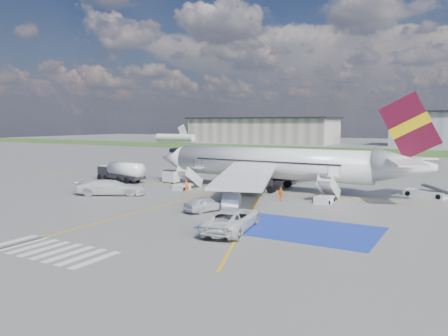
{
  "coord_description": "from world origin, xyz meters",
  "views": [
    {
      "loc": [
        22.7,
        -37.04,
        8.65
      ],
      "look_at": [
        -1.51,
        5.01,
        3.5
      ],
      "focal_mm": 35.0,
      "sensor_mm": 36.0,
      "label": 1
    }
  ],
  "objects": [
    {
      "name": "airstairs_aft",
      "position": [
        9.0,
        8.7,
        0.62
      ],
      "size": [
        1.9,
        5.2,
        3.6
      ],
      "color": "silver",
      "rests_on": "ground"
    },
    {
      "name": "fuel_tanker",
      "position": [
        -21.63,
        10.02,
        1.19
      ],
      "size": [
        8.49,
        3.32,
        2.82
      ],
      "rotation": [
        0.0,
        0.0,
        -0.13
      ],
      "color": "black",
      "rests_on": "ground"
    },
    {
      "name": "crew_nose",
      "position": [
        -14.39,
        13.78,
        0.85
      ],
      "size": [
        1.02,
        1.05,
        1.7
      ],
      "primitive_type": "imported",
      "rotation": [
        0.0,
        0.0,
        -0.9
      ],
      "color": "orange",
      "rests_on": "ground"
    },
    {
      "name": "van_white_b",
      "position": [
        -14.48,
        0.63,
        1.2
      ],
      "size": [
        6.56,
        5.04,
        2.39
      ],
      "primitive_type": "imported",
      "rotation": [
        0.0,
        0.0,
        2.05
      ],
      "color": "silver",
      "rests_on": "ground"
    },
    {
      "name": "gpu_cart",
      "position": [
        -14.56,
        12.52,
        0.82
      ],
      "size": [
        2.3,
        1.6,
        1.82
      ],
      "rotation": [
        0.0,
        0.0,
        -0.09
      ],
      "color": "silver",
      "rests_on": "ground"
    },
    {
      "name": "van_white_a",
      "position": [
        6.13,
        -6.86,
        1.2
      ],
      "size": [
        4.2,
        6.88,
        2.41
      ],
      "primitive_type": "imported",
      "rotation": [
        0.0,
        0.0,
        3.35
      ],
      "color": "silver",
      "rests_on": "ground"
    },
    {
      "name": "belt_loader",
      "position": [
        18.06,
        17.81,
        0.37
      ],
      "size": [
        5.1,
        2.91,
        1.47
      ],
      "rotation": [
        0.0,
        0.0,
        -0.29
      ],
      "color": "silver",
      "rests_on": "ground"
    },
    {
      "name": "terminal_west",
      "position": [
        -55.0,
        130.0,
        5.0
      ],
      "size": [
        60.0,
        22.0,
        10.0
      ],
      "primitive_type": "cube",
      "color": "gray",
      "rests_on": "ground"
    },
    {
      "name": "crew_aft",
      "position": [
        4.46,
        7.15,
        0.77
      ],
      "size": [
        0.45,
        0.93,
        1.55
      ],
      "primitive_type": "imported",
      "rotation": [
        0.0,
        0.0,
        1.49
      ],
      "color": "orange",
      "rests_on": "ground"
    },
    {
      "name": "ground",
      "position": [
        0.0,
        0.0,
        0.0
      ],
      "size": [
        400.0,
        400.0,
        0.0
      ],
      "primitive_type": "plane",
      "color": "#60605E",
      "rests_on": "ground"
    },
    {
      "name": "staging_box",
      "position": [
        10.0,
        -4.0,
        0.01
      ],
      "size": [
        14.0,
        8.0,
        0.01
      ],
      "primitive_type": "cube",
      "color": "#1A31A0",
      "rests_on": "ground"
    },
    {
      "name": "taxiway_line_main",
      "position": [
        0.0,
        12.0,
        0.01
      ],
      "size": [
        120.0,
        0.2,
        0.01
      ],
      "primitive_type": "cube",
      "color": "gold",
      "rests_on": "ground"
    },
    {
      "name": "airliner",
      "position": [
        1.51,
        14.0,
        3.39
      ],
      "size": [
        36.81,
        32.95,
        11.92
      ],
      "color": "silver",
      "rests_on": "ground"
    },
    {
      "name": "airstairs_fwd",
      "position": [
        -9.5,
        8.7,
        0.62
      ],
      "size": [
        1.9,
        5.2,
        3.6
      ],
      "color": "silver",
      "rests_on": "ground"
    },
    {
      "name": "car_silver_a",
      "position": [
        0.4,
        -1.95,
        0.74
      ],
      "size": [
        3.07,
        4.7,
        1.49
      ],
      "primitive_type": "imported",
      "rotation": [
        0.0,
        0.0,
        2.81
      ],
      "color": "silver",
      "rests_on": "ground"
    },
    {
      "name": "taxiway_line_cross",
      "position": [
        -5.0,
        -10.0,
        0.01
      ],
      "size": [
        0.2,
        60.0,
        0.01
      ],
      "primitive_type": "cube",
      "color": "gold",
      "rests_on": "ground"
    },
    {
      "name": "taxiway_line_diag",
      "position": [
        0.0,
        12.0,
        0.01
      ],
      "size": [
        20.71,
        56.45,
        0.01
      ],
      "primitive_type": "cube",
      "rotation": [
        0.0,
        0.0,
        0.35
      ],
      "color": "gold",
      "rests_on": "ground"
    },
    {
      "name": "grass_strip",
      "position": [
        0.0,
        95.0,
        0.01
      ],
      "size": [
        400.0,
        30.0,
        0.01
      ],
      "primitive_type": "cube",
      "color": "#2D4C1E",
      "rests_on": "ground"
    },
    {
      "name": "crosswalk",
      "position": [
        -1.8,
        -18.0,
        0.01
      ],
      "size": [
        9.0,
        4.0,
        0.01
      ],
      "color": "silver",
      "rests_on": "ground"
    },
    {
      "name": "crew_fwd",
      "position": [
        -7.7,
        6.61,
        0.8
      ],
      "size": [
        0.65,
        0.7,
        1.6
      ],
      "primitive_type": "imported",
      "rotation": [
        0.0,
        0.0,
        0.96
      ],
      "color": "#F65C0C",
      "rests_on": "ground"
    },
    {
      "name": "car_silver_b",
      "position": [
        1.59,
        1.21,
        0.79
      ],
      "size": [
        3.45,
        5.04,
        1.57
      ],
      "primitive_type": "imported",
      "rotation": [
        0.0,
        0.0,
        3.56
      ],
      "color": "silver",
      "rests_on": "ground"
    }
  ]
}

